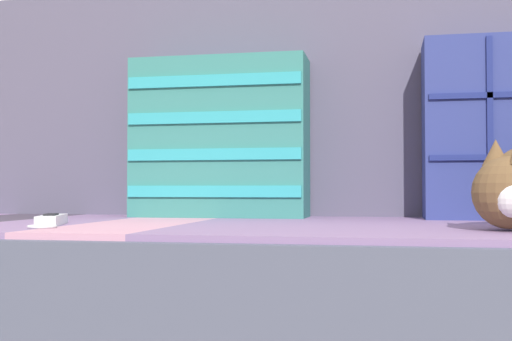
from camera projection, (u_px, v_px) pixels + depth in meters
name	position (u px, v px, depth m)	size (l,w,h in m)	color
couch	(246.00, 318.00, 1.27)	(1.84, 0.83, 0.38)	gray
sofa_backrest	(275.00, 103.00, 1.63)	(1.81, 0.14, 0.57)	#514C60
throw_pillow_striped	(220.00, 138.00, 1.50)	(0.41, 0.14, 0.37)	#337A70
game_remote_far	(51.00, 220.00, 1.16)	(0.10, 0.19, 0.02)	white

